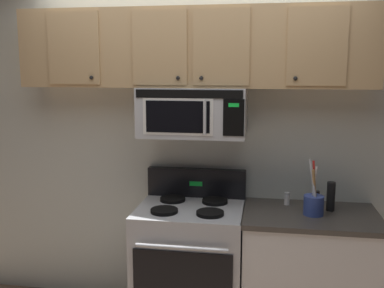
{
  "coord_description": "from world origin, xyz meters",
  "views": [
    {
      "loc": [
        0.52,
        -2.64,
        1.89
      ],
      "look_at": [
        0.0,
        0.49,
        1.35
      ],
      "focal_mm": 42.16,
      "sensor_mm": 36.0,
      "label": 1
    }
  ],
  "objects_px": {
    "utensil_crock_blue": "(314,203)",
    "pepper_mill": "(331,196)",
    "over_range_microwave": "(193,112)",
    "spice_jar": "(317,198)",
    "salt_shaker": "(287,199)",
    "stove_range": "(191,264)"
  },
  "relations": [
    {
      "from": "stove_range",
      "to": "pepper_mill",
      "type": "distance_m",
      "value": 1.12
    },
    {
      "from": "over_range_microwave",
      "to": "salt_shaker",
      "type": "bearing_deg",
      "value": 4.95
    },
    {
      "from": "stove_range",
      "to": "pepper_mill",
      "type": "xyz_separation_m",
      "value": [
        0.98,
        0.09,
        0.53
      ]
    },
    {
      "from": "stove_range",
      "to": "pepper_mill",
      "type": "relative_size",
      "value": 5.48
    },
    {
      "from": "salt_shaker",
      "to": "pepper_mill",
      "type": "bearing_deg",
      "value": -16.37
    },
    {
      "from": "utensil_crock_blue",
      "to": "pepper_mill",
      "type": "distance_m",
      "value": 0.17
    },
    {
      "from": "stove_range",
      "to": "spice_jar",
      "type": "bearing_deg",
      "value": 12.6
    },
    {
      "from": "pepper_mill",
      "to": "spice_jar",
      "type": "distance_m",
      "value": 0.15
    },
    {
      "from": "pepper_mill",
      "to": "spice_jar",
      "type": "xyz_separation_m",
      "value": [
        -0.08,
        0.11,
        -0.05
      ]
    },
    {
      "from": "stove_range",
      "to": "spice_jar",
      "type": "xyz_separation_m",
      "value": [
        0.9,
        0.2,
        0.48
      ]
    },
    {
      "from": "utensil_crock_blue",
      "to": "spice_jar",
      "type": "height_order",
      "value": "utensil_crock_blue"
    },
    {
      "from": "spice_jar",
      "to": "salt_shaker",
      "type": "bearing_deg",
      "value": -173.37
    },
    {
      "from": "salt_shaker",
      "to": "spice_jar",
      "type": "relative_size",
      "value": 0.87
    },
    {
      "from": "over_range_microwave",
      "to": "spice_jar",
      "type": "relative_size",
      "value": 7.19
    },
    {
      "from": "over_range_microwave",
      "to": "spice_jar",
      "type": "xyz_separation_m",
      "value": [
        0.9,
        0.08,
        -0.62
      ]
    },
    {
      "from": "utensil_crock_blue",
      "to": "spice_jar",
      "type": "xyz_separation_m",
      "value": [
        0.04,
        0.23,
        -0.03
      ]
    },
    {
      "from": "utensil_crock_blue",
      "to": "salt_shaker",
      "type": "bearing_deg",
      "value": 129.77
    },
    {
      "from": "over_range_microwave",
      "to": "salt_shaker",
      "type": "distance_m",
      "value": 0.93
    },
    {
      "from": "utensil_crock_blue",
      "to": "salt_shaker",
      "type": "relative_size",
      "value": 4.19
    },
    {
      "from": "over_range_microwave",
      "to": "utensil_crock_blue",
      "type": "xyz_separation_m",
      "value": [
        0.85,
        -0.14,
        -0.59
      ]
    },
    {
      "from": "spice_jar",
      "to": "over_range_microwave",
      "type": "bearing_deg",
      "value": -174.65
    },
    {
      "from": "pepper_mill",
      "to": "utensil_crock_blue",
      "type": "bearing_deg",
      "value": -137.74
    }
  ]
}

